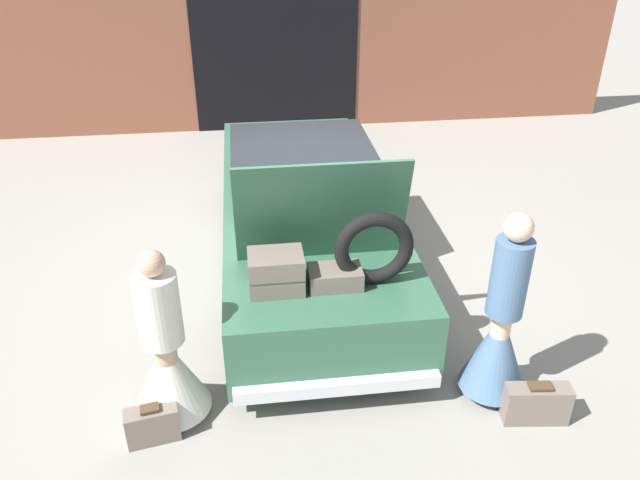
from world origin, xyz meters
name	(u,v)px	position (x,y,z in m)	size (l,w,h in m)	color
ground_plane	(305,259)	(0.00, 0.00, 0.00)	(40.00, 40.00, 0.00)	gray
garage_wall_back	(275,48)	(0.00, 4.63, 1.39)	(12.00, 0.14, 2.80)	brown
car	(305,213)	(0.00, 0.00, 0.61)	(1.81, 4.93, 1.85)	#336047
person_left	(167,361)	(-1.34, -2.28, 0.55)	(0.63, 0.63, 1.55)	tan
person_right	(499,334)	(1.34, -2.38, 0.62)	(0.56, 0.56, 1.72)	beige
suitcase_beside_left_person	(152,424)	(-1.47, -2.55, 0.16)	(0.43, 0.23, 0.34)	#75665B
suitcase_beside_right_person	(536,404)	(1.57, -2.74, 0.17)	(0.54, 0.22, 0.37)	#75665B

